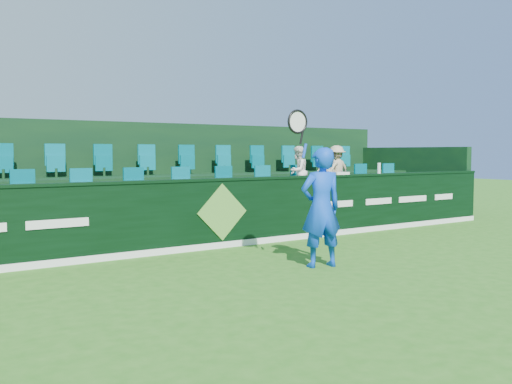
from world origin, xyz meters
TOP-DOWN VIEW (x-y plane):
  - ground at (0.00, 0.00)m, footprint 60.00×60.00m
  - sponsor_hoarding at (0.00, 4.00)m, footprint 16.00×0.25m
  - stand_tier_front at (0.00, 5.10)m, footprint 16.00×2.00m
  - stand_tier_back at (0.00, 7.00)m, footprint 16.00×1.80m
  - stand_rear at (0.00, 7.44)m, footprint 16.00×4.10m
  - seat_row_front at (0.00, 5.50)m, footprint 13.50×0.50m
  - seat_row_back at (0.00, 7.30)m, footprint 13.50×0.50m
  - tennis_player at (0.38, 1.45)m, footprint 1.20×0.61m
  - spectator_left at (2.85, 5.12)m, footprint 0.71×0.64m
  - spectator_middle at (3.85, 5.12)m, footprint 0.71×0.52m
  - spectator_right at (4.08, 5.12)m, footprint 0.84×0.54m
  - towel at (3.15, 4.00)m, footprint 0.38×0.25m
  - drinks_bottle at (4.41, 4.00)m, footprint 0.08×0.08m

SIDE VIEW (x-z plane):
  - ground at x=0.00m, z-range 0.00..0.00m
  - stand_tier_front at x=0.00m, z-range 0.00..0.80m
  - stand_tier_back at x=0.00m, z-range 0.00..1.30m
  - sponsor_hoarding at x=0.00m, z-range 0.00..1.35m
  - tennis_player at x=0.38m, z-range -0.29..2.25m
  - seat_row_front at x=0.00m, z-range 0.80..1.40m
  - stand_rear at x=0.00m, z-range -0.08..2.52m
  - spectator_middle at x=3.85m, z-range 0.80..1.93m
  - towel at x=3.15m, z-range 1.35..1.41m
  - spectator_left at x=2.85m, z-range 0.80..2.00m
  - spectator_right at x=4.08m, z-range 0.80..2.02m
  - drinks_bottle at x=4.41m, z-range 1.35..1.60m
  - seat_row_back at x=0.00m, z-range 1.30..1.90m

